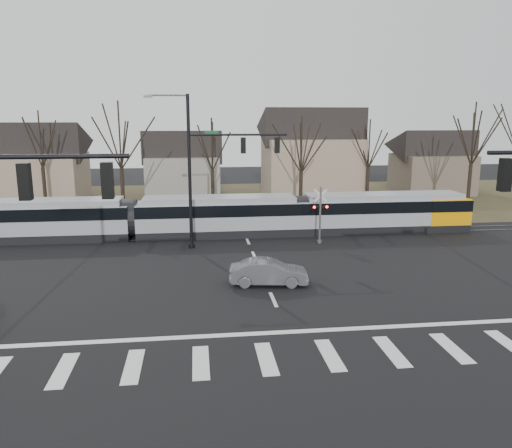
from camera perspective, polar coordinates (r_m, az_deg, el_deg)
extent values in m
plane|color=black|center=(22.76, 2.79, -10.39)|extent=(140.00, 140.00, 0.00)
cube|color=#38331E|center=(53.56, -2.98, 2.67)|extent=(140.00, 28.00, 0.01)
cube|color=silver|center=(19.43, -21.16, -15.32)|extent=(0.60, 2.60, 0.01)
cube|color=silver|center=(18.99, -13.86, -15.50)|extent=(0.60, 2.60, 0.01)
cube|color=silver|center=(18.84, -6.33, -15.43)|extent=(0.60, 2.60, 0.01)
cube|color=silver|center=(18.99, 1.19, -15.12)|extent=(0.60, 2.60, 0.01)
cube|color=silver|center=(19.44, 8.44, -14.57)|extent=(0.60, 2.60, 0.01)
cube|color=silver|center=(20.17, 15.23, -13.86)|extent=(0.60, 2.60, 0.01)
cube|color=silver|center=(21.15, 21.43, -13.04)|extent=(0.60, 2.60, 0.01)
cube|color=silver|center=(22.35, 26.98, -12.17)|extent=(0.60, 2.60, 0.01)
cube|color=silver|center=(21.13, 3.63, -12.21)|extent=(28.00, 0.35, 0.01)
cube|color=silver|center=(24.59, 2.00, -8.62)|extent=(0.18, 2.00, 0.01)
cube|color=silver|center=(28.33, 0.74, -5.80)|extent=(0.18, 2.00, 0.01)
cube|color=silver|center=(32.13, -0.22, -3.64)|extent=(0.18, 2.00, 0.01)
cube|color=silver|center=(35.98, -0.96, -1.93)|extent=(0.18, 2.00, 0.01)
cube|color=silver|center=(39.85, -1.56, -0.56)|extent=(0.18, 2.00, 0.01)
cube|color=silver|center=(43.75, -2.06, 0.57)|extent=(0.18, 2.00, 0.01)
cube|color=silver|center=(47.67, -2.47, 1.51)|extent=(0.18, 2.00, 0.01)
cube|color=silver|center=(51.59, -2.82, 2.31)|extent=(0.18, 2.00, 0.01)
cube|color=#59595E|center=(37.04, -1.14, -1.49)|extent=(90.00, 0.12, 0.06)
cube|color=#59595E|center=(38.39, -1.35, -1.01)|extent=(90.00, 0.12, 0.06)
cube|color=gray|center=(39.15, -23.85, 0.39)|extent=(13.20, 2.84, 2.97)
cube|color=black|center=(39.04, -23.92, 1.25)|extent=(13.22, 2.88, 0.86)
cube|color=gray|center=(37.47, -4.16, 0.91)|extent=(12.19, 2.84, 2.97)
cube|color=black|center=(37.36, -4.18, 1.81)|extent=(12.21, 2.88, 0.86)
cube|color=gray|center=(40.11, 14.27, 1.31)|extent=(13.20, 2.84, 2.97)
cube|color=black|center=(40.01, 14.31, 2.15)|extent=(13.22, 2.88, 0.86)
cube|color=#FFA207|center=(42.15, 20.60, 1.53)|extent=(3.25, 2.90, 1.98)
imported|color=#53545B|center=(26.51, 1.46, -5.53)|extent=(2.51, 4.50, 1.36)
cylinder|color=black|center=(15.64, -26.27, 6.89)|extent=(6.50, 0.14, 0.14)
cube|color=black|center=(15.60, -24.91, 4.41)|extent=(0.32, 0.32, 1.05)
sphere|color=#FF0C07|center=(15.56, -25.02, 5.61)|extent=(0.22, 0.22, 0.22)
cube|color=black|center=(15.05, -16.62, 4.78)|extent=(0.32, 0.32, 1.05)
sphere|color=#FF0C07|center=(15.02, -16.70, 6.03)|extent=(0.22, 0.22, 0.22)
cube|color=black|center=(17.77, 26.58, 5.05)|extent=(0.32, 0.32, 1.05)
sphere|color=#FF0C07|center=(17.74, 26.68, 6.11)|extent=(0.22, 0.22, 0.22)
cylinder|color=black|center=(33.43, -7.59, 5.77)|extent=(0.22, 0.22, 10.20)
cylinder|color=black|center=(34.31, -7.37, -2.48)|extent=(0.44, 0.44, 0.30)
cylinder|color=black|center=(33.37, -2.04, 10.16)|extent=(6.50, 0.14, 0.14)
cube|color=#0C5926|center=(33.27, -5.09, 10.37)|extent=(0.90, 0.03, 0.22)
cube|color=black|center=(33.43, -1.47, 8.97)|extent=(0.32, 0.32, 1.05)
sphere|color=#FF0C07|center=(33.42, -1.47, 9.53)|extent=(0.22, 0.22, 0.22)
cube|color=black|center=(33.73, 2.43, 8.98)|extent=(0.32, 0.32, 1.05)
sphere|color=#FF0C07|center=(33.71, 2.44, 9.54)|extent=(0.22, 0.22, 0.22)
cube|color=#59595B|center=(33.39, -12.26, 14.06)|extent=(0.55, 0.22, 0.14)
cylinder|color=#59595B|center=(35.26, 7.34, 1.00)|extent=(0.14, 0.14, 4.00)
cylinder|color=#59595B|center=(35.67, 7.26, -2.00)|extent=(0.36, 0.36, 0.20)
cube|color=silver|center=(35.02, 7.40, 3.25)|extent=(0.95, 0.04, 0.95)
cube|color=silver|center=(35.02, 7.40, 3.25)|extent=(0.95, 0.04, 0.95)
cube|color=black|center=(35.15, 7.37, 1.96)|extent=(1.00, 0.10, 0.12)
sphere|color=#FF0C07|center=(34.97, 6.68, 1.92)|extent=(0.18, 0.18, 0.18)
sphere|color=#FF0C07|center=(35.19, 8.11, 1.95)|extent=(0.18, 0.18, 0.18)
cube|color=gray|center=(57.46, -23.55, 4.84)|extent=(9.00, 8.00, 5.00)
cube|color=gray|center=(57.11, -8.32, 5.41)|extent=(8.00, 7.00, 4.50)
cube|color=gray|center=(55.46, 6.28, 6.31)|extent=(10.00, 8.00, 6.50)
cube|color=brown|center=(62.53, 19.40, 5.42)|extent=(8.00, 7.00, 4.50)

